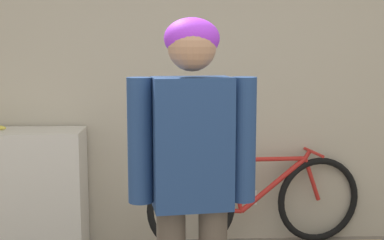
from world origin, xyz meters
TOP-DOWN VIEW (x-y plane):
  - wall_back at (0.00, 2.56)m, footprint 8.00×0.07m
  - side_shelf at (-1.31, 2.31)m, footprint 1.07×0.41m
  - person at (-0.03, 0.77)m, footprint 0.60×0.26m
  - bicycle at (0.56, 2.36)m, footprint 1.73×0.48m

SIDE VIEW (x-z plane):
  - bicycle at x=0.56m, z-range -0.02..0.75m
  - side_shelf at x=-1.31m, z-range 0.00..0.96m
  - person at x=-0.03m, z-range 0.17..1.89m
  - wall_back at x=0.00m, z-range 0.00..2.60m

